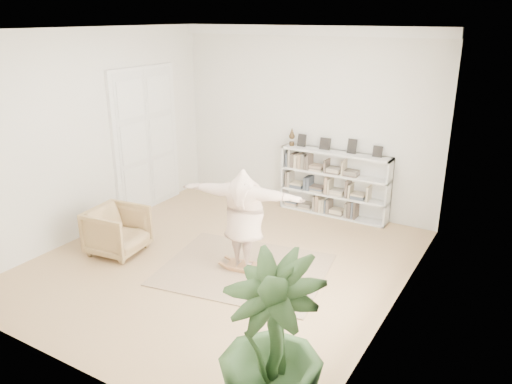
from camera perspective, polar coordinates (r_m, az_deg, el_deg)
floor at (r=8.21m, az=-3.80°, el=-7.95°), size 6.00×6.00×0.00m
room_shell at (r=9.84m, az=5.89°, el=17.89°), size 6.00×6.00×6.00m
doors at (r=10.28m, az=-12.42°, el=5.71°), size 0.09×1.78×2.92m
bookshelf at (r=9.94m, az=8.90°, el=0.87°), size 2.20×0.35×1.64m
armchair at (r=8.65m, az=-15.56°, el=-4.28°), size 0.96×0.94×0.79m
rug at (r=7.94m, az=-1.35°, el=-8.83°), size 2.80×2.39×0.02m
rocker_board at (r=7.91m, az=-1.36°, el=-8.45°), size 0.57×0.40×0.11m
person at (r=7.55m, az=-1.41°, el=-2.76°), size 2.00×0.84×1.57m
houseplant at (r=4.86m, az=1.71°, el=-17.11°), size 1.17×1.17×1.78m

